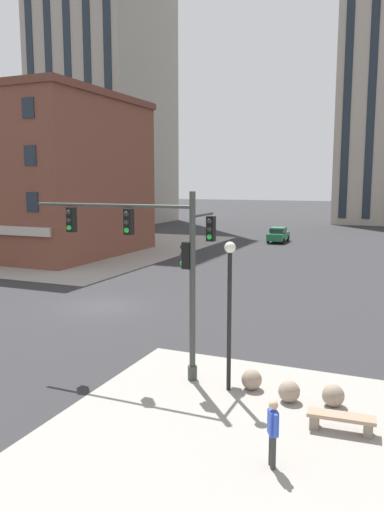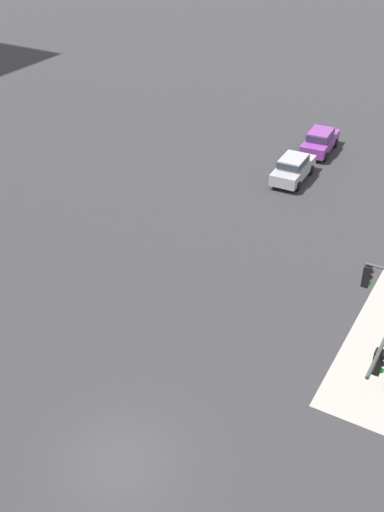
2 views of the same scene
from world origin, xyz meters
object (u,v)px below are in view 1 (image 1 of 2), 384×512
(traffic_signal_main, at_px, (162,255))
(bollard_sphere_curb_a, at_px, (252,380))
(car_main_southbound_near, at_px, (278,234))
(bollard_sphere_curb_c, at_px, (333,396))
(street_lamp_corner_near, at_px, (229,297))
(pedestrian_near_bench, at_px, (273,429))
(bollard_sphere_curb_b, at_px, (289,391))
(bench_near_signal, at_px, (341,420))

(traffic_signal_main, xyz_separation_m, bollard_sphere_curb_a, (3.30, -0.19, -3.88))
(traffic_signal_main, distance_m, car_main_southbound_near, 40.52)
(bollard_sphere_curb_c, height_order, street_lamp_corner_near, street_lamp_corner_near)
(bollard_sphere_curb_a, relative_size, pedestrian_near_bench, 0.40)
(bollard_sphere_curb_b, height_order, bench_near_signal, bollard_sphere_curb_b)
(traffic_signal_main, relative_size, bench_near_signal, 3.50)
(pedestrian_near_bench, bearing_deg, bollard_sphere_curb_c, 77.39)
(car_main_southbound_near, bearing_deg, bollard_sphere_curb_c, -74.32)
(bollard_sphere_curb_a, bearing_deg, pedestrian_near_bench, -67.50)
(traffic_signal_main, distance_m, bench_near_signal, 7.69)
(bollard_sphere_curb_c, xyz_separation_m, street_lamp_corner_near, (-3.29, -0.11, 2.76))
(traffic_signal_main, height_order, car_main_southbound_near, traffic_signal_main)
(pedestrian_near_bench, bearing_deg, bench_near_signal, 61.73)
(bollard_sphere_curb_c, relative_size, pedestrian_near_bench, 0.40)
(pedestrian_near_bench, height_order, street_lamp_corner_near, street_lamp_corner_near)
(bollard_sphere_curb_b, xyz_separation_m, car_main_southbound_near, (-10.06, 40.67, 0.58))
(bollard_sphere_curb_a, distance_m, bollard_sphere_curb_c, 2.63)
(bollard_sphere_curb_a, height_order, car_main_southbound_near, car_main_southbound_near)
(bench_near_signal, xyz_separation_m, street_lamp_corner_near, (-3.70, 1.43, 2.77))
(traffic_signal_main, relative_size, street_lamp_corner_near, 1.32)
(bollard_sphere_curb_a, bearing_deg, bollard_sphere_curb_c, -5.11)
(traffic_signal_main, height_order, bench_near_signal, traffic_signal_main)
(bollard_sphere_curb_b, bearing_deg, bollard_sphere_curb_a, 160.83)
(bollard_sphere_curb_a, distance_m, pedestrian_near_bench, 4.57)
(bollard_sphere_curb_a, distance_m, car_main_southbound_near, 41.15)
(bollard_sphere_curb_a, xyz_separation_m, bollard_sphere_curb_b, (1.33, -0.46, 0.00))
(bollard_sphere_curb_a, distance_m, bench_near_signal, 3.51)
(traffic_signal_main, xyz_separation_m, pedestrian_near_bench, (5.04, -4.37, -3.26))
(bollard_sphere_curb_b, relative_size, street_lamp_corner_near, 0.14)
(bollard_sphere_curb_a, relative_size, car_main_southbound_near, 0.15)
(bench_near_signal, relative_size, pedestrian_near_bench, 1.10)
(traffic_signal_main, relative_size, bollard_sphere_curb_b, 9.61)
(traffic_signal_main, bearing_deg, street_lamp_corner_near, -11.57)
(traffic_signal_main, xyz_separation_m, bollard_sphere_curb_c, (5.92, -0.42, -3.88))
(traffic_signal_main, xyz_separation_m, street_lamp_corner_near, (2.63, -0.54, -1.12))
(pedestrian_near_bench, bearing_deg, bollard_sphere_curb_b, 96.20)
(bollard_sphere_curb_b, relative_size, car_main_southbound_near, 0.15)
(bollard_sphere_curb_c, distance_m, car_main_southbound_near, 42.01)
(bollard_sphere_curb_b, distance_m, car_main_southbound_near, 41.90)
(street_lamp_corner_near, height_order, car_main_southbound_near, street_lamp_corner_near)
(bollard_sphere_curb_a, xyz_separation_m, bollard_sphere_curb_c, (2.62, -0.23, 0.00))
(pedestrian_near_bench, relative_size, car_main_southbound_near, 0.38)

